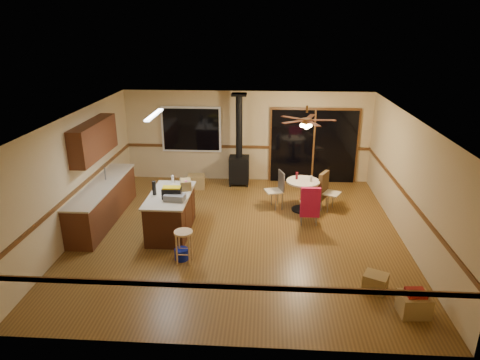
# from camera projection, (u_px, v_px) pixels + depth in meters

# --- Properties ---
(floor) EXTENTS (7.00, 7.00, 0.00)m
(floor) POSITION_uv_depth(u_px,v_px,m) (239.00, 234.00, 9.42)
(floor) COLOR brown
(floor) RESTS_ON ground
(ceiling) EXTENTS (7.00, 7.00, 0.00)m
(ceiling) POSITION_uv_depth(u_px,v_px,m) (239.00, 117.00, 8.52)
(ceiling) COLOR silver
(ceiling) RESTS_ON ground
(wall_back) EXTENTS (7.00, 0.00, 7.00)m
(wall_back) POSITION_uv_depth(u_px,v_px,m) (247.00, 137.00, 12.25)
(wall_back) COLOR tan
(wall_back) RESTS_ON ground
(wall_front) EXTENTS (7.00, 0.00, 7.00)m
(wall_front) POSITION_uv_depth(u_px,v_px,m) (222.00, 268.00, 5.69)
(wall_front) COLOR tan
(wall_front) RESTS_ON ground
(wall_left) EXTENTS (0.00, 7.00, 7.00)m
(wall_left) POSITION_uv_depth(u_px,v_px,m) (77.00, 175.00, 9.18)
(wall_left) COLOR tan
(wall_left) RESTS_ON ground
(wall_right) EXTENTS (0.00, 7.00, 7.00)m
(wall_right) POSITION_uv_depth(u_px,v_px,m) (409.00, 182.00, 8.76)
(wall_right) COLOR tan
(wall_right) RESTS_ON ground
(chair_rail) EXTENTS (7.00, 7.00, 0.08)m
(chair_rail) POSITION_uv_depth(u_px,v_px,m) (239.00, 191.00, 9.07)
(chair_rail) COLOR #583316
(chair_rail) RESTS_ON ground
(window) EXTENTS (1.72, 0.10, 1.32)m
(window) POSITION_uv_depth(u_px,v_px,m) (191.00, 129.00, 12.23)
(window) COLOR black
(window) RESTS_ON ground
(sliding_door) EXTENTS (2.52, 0.10, 2.10)m
(sliding_door) POSITION_uv_depth(u_px,v_px,m) (313.00, 147.00, 12.17)
(sliding_door) COLOR black
(sliding_door) RESTS_ON ground
(lower_cabinets) EXTENTS (0.60, 3.00, 0.86)m
(lower_cabinets) POSITION_uv_depth(u_px,v_px,m) (103.00, 203.00, 9.93)
(lower_cabinets) COLOR #532815
(lower_cabinets) RESTS_ON ground
(countertop) EXTENTS (0.64, 3.04, 0.04)m
(countertop) POSITION_uv_depth(u_px,v_px,m) (101.00, 185.00, 9.77)
(countertop) COLOR #BCAD92
(countertop) RESTS_ON lower_cabinets
(upper_cabinets) EXTENTS (0.35, 2.00, 0.80)m
(upper_cabinets) POSITION_uv_depth(u_px,v_px,m) (94.00, 139.00, 9.62)
(upper_cabinets) COLOR #532815
(upper_cabinets) RESTS_ON ground
(kitchen_island) EXTENTS (0.88, 1.68, 0.90)m
(kitchen_island) POSITION_uv_depth(u_px,v_px,m) (171.00, 213.00, 9.35)
(kitchen_island) COLOR #3B1C0E
(kitchen_island) RESTS_ON ground
(wood_stove) EXTENTS (0.55, 0.50, 2.52)m
(wood_stove) POSITION_uv_depth(u_px,v_px,m) (239.00, 160.00, 12.04)
(wood_stove) COLOR black
(wood_stove) RESTS_ON ground
(ceiling_fan) EXTENTS (0.24, 0.24, 0.55)m
(ceiling_fan) POSITION_uv_depth(u_px,v_px,m) (306.00, 122.00, 9.84)
(ceiling_fan) COLOR brown
(ceiling_fan) RESTS_ON ceiling
(fluorescent_strip) EXTENTS (0.10, 1.20, 0.04)m
(fluorescent_strip) POSITION_uv_depth(u_px,v_px,m) (154.00, 115.00, 8.92)
(fluorescent_strip) COLOR white
(fluorescent_strip) RESTS_ON ceiling
(toolbox_grey) EXTENTS (0.45, 0.28, 0.13)m
(toolbox_grey) POSITION_uv_depth(u_px,v_px,m) (175.00, 198.00, 8.85)
(toolbox_grey) COLOR slate
(toolbox_grey) RESTS_ON kitchen_island
(toolbox_black) EXTENTS (0.41, 0.23, 0.22)m
(toolbox_black) POSITION_uv_depth(u_px,v_px,m) (172.00, 193.00, 8.96)
(toolbox_black) COLOR black
(toolbox_black) RESTS_ON kitchen_island
(toolbox_yellow_lid) EXTENTS (0.38, 0.21, 0.03)m
(toolbox_yellow_lid) POSITION_uv_depth(u_px,v_px,m) (172.00, 188.00, 8.91)
(toolbox_yellow_lid) COLOR gold
(toolbox_yellow_lid) RESTS_ON toolbox_black
(box_on_island) EXTENTS (0.30, 0.36, 0.21)m
(box_on_island) POSITION_uv_depth(u_px,v_px,m) (186.00, 184.00, 9.46)
(box_on_island) COLOR olive
(box_on_island) RESTS_ON kitchen_island
(bottle_dark) EXTENTS (0.10, 0.10, 0.30)m
(bottle_dark) POSITION_uv_depth(u_px,v_px,m) (154.00, 188.00, 9.13)
(bottle_dark) COLOR black
(bottle_dark) RESTS_ON kitchen_island
(bottle_pink) EXTENTS (0.08, 0.08, 0.22)m
(bottle_pink) POSITION_uv_depth(u_px,v_px,m) (186.00, 186.00, 9.37)
(bottle_pink) COLOR #D84C8C
(bottle_pink) RESTS_ON kitchen_island
(bottle_white) EXTENTS (0.07, 0.07, 0.17)m
(bottle_white) POSITION_uv_depth(u_px,v_px,m) (173.00, 179.00, 9.85)
(bottle_white) COLOR white
(bottle_white) RESTS_ON kitchen_island
(bar_stool) EXTENTS (0.36, 0.36, 0.66)m
(bar_stool) POSITION_uv_depth(u_px,v_px,m) (184.00, 247.00, 8.20)
(bar_stool) COLOR tan
(bar_stool) RESTS_ON floor
(blue_bucket) EXTENTS (0.34, 0.34, 0.23)m
(blue_bucket) POSITION_uv_depth(u_px,v_px,m) (181.00, 254.00, 8.36)
(blue_bucket) COLOR #0B1AA1
(blue_bucket) RESTS_ON floor
(dining_table) EXTENTS (0.81, 0.81, 0.78)m
(dining_table) POSITION_uv_depth(u_px,v_px,m) (303.00, 190.00, 10.42)
(dining_table) COLOR black
(dining_table) RESTS_ON ground
(glass_red) EXTENTS (0.08, 0.08, 0.17)m
(glass_red) POSITION_uv_depth(u_px,v_px,m) (297.00, 176.00, 10.40)
(glass_red) COLOR #590C14
(glass_red) RESTS_ON dining_table
(glass_cream) EXTENTS (0.06, 0.06, 0.14)m
(glass_cream) POSITION_uv_depth(u_px,v_px,m) (311.00, 179.00, 10.25)
(glass_cream) COLOR beige
(glass_cream) RESTS_ON dining_table
(chair_left) EXTENTS (0.51, 0.50, 0.51)m
(chair_left) POSITION_uv_depth(u_px,v_px,m) (278.00, 186.00, 10.56)
(chair_left) COLOR #C6B893
(chair_left) RESTS_ON ground
(chair_near) EXTENTS (0.44, 0.46, 0.70)m
(chair_near) POSITION_uv_depth(u_px,v_px,m) (310.00, 202.00, 9.56)
(chair_near) COLOR #C6B893
(chair_near) RESTS_ON ground
(chair_right) EXTENTS (0.61, 0.59, 0.70)m
(chair_right) POSITION_uv_depth(u_px,v_px,m) (324.00, 186.00, 10.49)
(chair_right) COLOR #C6B893
(chair_right) RESTS_ON ground
(box_under_window) EXTENTS (0.51, 0.43, 0.38)m
(box_under_window) POSITION_uv_depth(u_px,v_px,m) (196.00, 182.00, 11.96)
(box_under_window) COLOR olive
(box_under_window) RESTS_ON floor
(box_corner_a) EXTENTS (0.49, 0.42, 0.35)m
(box_corner_a) POSITION_uv_depth(u_px,v_px,m) (414.00, 304.00, 6.77)
(box_corner_a) COLOR olive
(box_corner_a) RESTS_ON floor
(box_corner_b) EXTENTS (0.50, 0.47, 0.31)m
(box_corner_b) POSITION_uv_depth(u_px,v_px,m) (375.00, 282.00, 7.37)
(box_corner_b) COLOR olive
(box_corner_b) RESTS_ON floor
(box_small_red) EXTENTS (0.31, 0.26, 0.08)m
(box_small_red) POSITION_uv_depth(u_px,v_px,m) (416.00, 293.00, 6.69)
(box_small_red) COLOR maroon
(box_small_red) RESTS_ON box_corner_a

